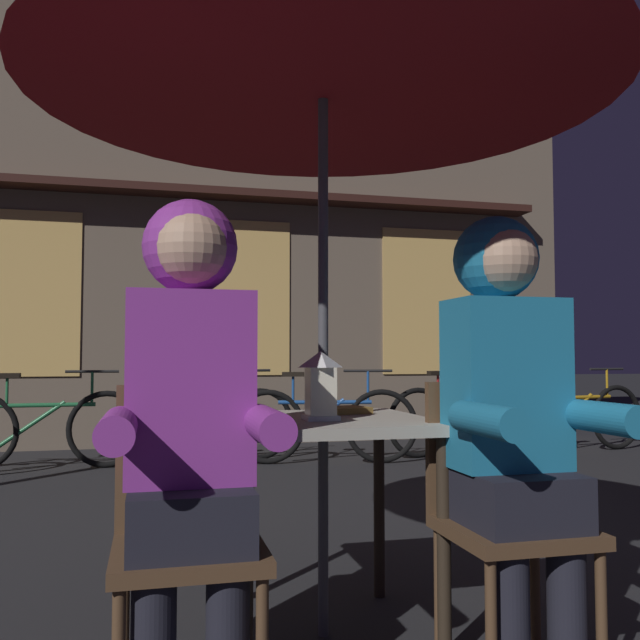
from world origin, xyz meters
TOP-DOWN VIEW (x-y plane):
  - ground_plane at (0.00, 0.00)m, footprint 60.00×60.00m
  - cafe_table at (0.00, 0.00)m, footprint 0.72×0.72m
  - patio_umbrella at (0.00, 0.00)m, footprint 2.10×2.10m
  - lantern at (-0.03, -0.08)m, footprint 0.11×0.11m
  - chair_left at (-0.48, -0.37)m, footprint 0.40×0.40m
  - chair_right at (0.48, -0.37)m, footprint 0.40×0.40m
  - person_left_hooded at (-0.48, -0.43)m, footprint 0.45×0.56m
  - person_right_hooded at (0.48, -0.43)m, footprint 0.45×0.56m
  - shopfront_building at (-0.75, 5.40)m, footprint 10.00×0.93m
  - bicycle_second at (-1.46, 3.83)m, footprint 1.68×0.08m
  - bicycle_third at (-0.11, 3.86)m, footprint 1.66×0.36m
  - bicycle_fourth at (0.93, 3.61)m, footprint 1.66×0.36m
  - bicycle_fifth at (2.37, 3.81)m, footprint 1.67×0.31m
  - bicycle_furthest at (3.57, 3.70)m, footprint 1.67×0.31m
  - book at (0.11, 0.15)m, footprint 0.23×0.19m

SIDE VIEW (x-z plane):
  - ground_plane at x=0.00m, z-range 0.00..0.00m
  - bicycle_second at x=-1.46m, z-range -0.07..0.77m
  - bicycle_third at x=-0.11m, z-range -0.07..0.77m
  - bicycle_fourth at x=0.93m, z-range -0.07..0.77m
  - bicycle_fifth at x=2.37m, z-range -0.07..0.77m
  - bicycle_furthest at x=3.57m, z-range -0.07..0.77m
  - chair_left at x=-0.48m, z-range 0.05..0.92m
  - chair_right at x=0.48m, z-range 0.05..0.92m
  - cafe_table at x=0.00m, z-range 0.27..1.01m
  - book at x=0.11m, z-range 0.74..0.76m
  - person_left_hooded at x=-0.48m, z-range 0.15..1.55m
  - person_right_hooded at x=0.48m, z-range 0.15..1.55m
  - lantern at x=-0.03m, z-range 0.75..0.98m
  - patio_umbrella at x=0.00m, z-range 0.90..3.21m
  - shopfront_building at x=-0.75m, z-range -0.01..6.19m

